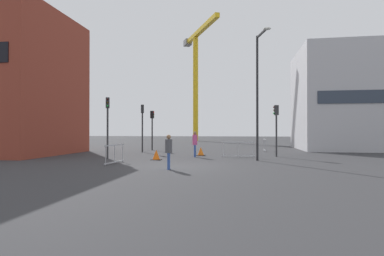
{
  "coord_description": "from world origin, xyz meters",
  "views": [
    {
      "loc": [
        3.16,
        -15.76,
        1.87
      ],
      "look_at": [
        0.0,
        3.91,
        2.02
      ],
      "focal_mm": 29.03,
      "sensor_mm": 36.0,
      "label": 1
    }
  ],
  "objects_px": {
    "traffic_cone_orange": "(201,152)",
    "pedestrian_walking": "(169,149)",
    "traffic_light_median": "(152,124)",
    "construction_crane": "(196,67)",
    "traffic_cone_by_barrier": "(156,155)",
    "traffic_light_verge": "(108,118)",
    "traffic_light_crosswalk": "(276,122)",
    "traffic_light_near": "(142,120)",
    "streetlamp_tall": "(259,86)",
    "pedestrian_waiting": "(195,142)"
  },
  "relations": [
    {
      "from": "traffic_cone_orange",
      "to": "pedestrian_walking",
      "type": "bearing_deg",
      "value": -93.1
    },
    {
      "from": "pedestrian_walking",
      "to": "traffic_light_median",
      "type": "bearing_deg",
      "value": 109.52
    },
    {
      "from": "traffic_light_median",
      "to": "construction_crane",
      "type": "bearing_deg",
      "value": 88.97
    },
    {
      "from": "construction_crane",
      "to": "traffic_cone_by_barrier",
      "type": "distance_m",
      "value": 36.87
    },
    {
      "from": "traffic_light_verge",
      "to": "traffic_light_median",
      "type": "bearing_deg",
      "value": 87.34
    },
    {
      "from": "traffic_light_crosswalk",
      "to": "traffic_cone_orange",
      "type": "distance_m",
      "value": 5.84
    },
    {
      "from": "traffic_light_near",
      "to": "traffic_cone_by_barrier",
      "type": "xyz_separation_m",
      "value": [
        3.04,
        -6.42,
        -2.42
      ]
    },
    {
      "from": "traffic_light_verge",
      "to": "pedestrian_walking",
      "type": "xyz_separation_m",
      "value": [
        5.31,
        -4.87,
        -1.75
      ]
    },
    {
      "from": "traffic_light_crosswalk",
      "to": "pedestrian_walking",
      "type": "bearing_deg",
      "value": -125.59
    },
    {
      "from": "streetlamp_tall",
      "to": "traffic_cone_orange",
      "type": "distance_m",
      "value": 6.81
    },
    {
      "from": "traffic_light_crosswalk",
      "to": "pedestrian_walking",
      "type": "height_order",
      "value": "traffic_light_crosswalk"
    },
    {
      "from": "pedestrian_walking",
      "to": "traffic_cone_by_barrier",
      "type": "height_order",
      "value": "pedestrian_walking"
    },
    {
      "from": "traffic_light_median",
      "to": "pedestrian_waiting",
      "type": "xyz_separation_m",
      "value": [
        5.11,
        -6.83,
        -1.45
      ]
    },
    {
      "from": "traffic_cone_by_barrier",
      "to": "traffic_cone_orange",
      "type": "distance_m",
      "value": 4.4
    },
    {
      "from": "pedestrian_walking",
      "to": "traffic_light_verge",
      "type": "bearing_deg",
      "value": 137.44
    },
    {
      "from": "traffic_cone_orange",
      "to": "traffic_light_near",
      "type": "bearing_deg",
      "value": 153.3
    },
    {
      "from": "traffic_cone_by_barrier",
      "to": "construction_crane",
      "type": "bearing_deg",
      "value": 94.17
    },
    {
      "from": "traffic_light_crosswalk",
      "to": "traffic_cone_orange",
      "type": "bearing_deg",
      "value": 178.63
    },
    {
      "from": "traffic_light_crosswalk",
      "to": "traffic_cone_orange",
      "type": "relative_size",
      "value": 5.68
    },
    {
      "from": "construction_crane",
      "to": "streetlamp_tall",
      "type": "bearing_deg",
      "value": -75.48
    },
    {
      "from": "pedestrian_waiting",
      "to": "traffic_cone_orange",
      "type": "distance_m",
      "value": 1.57
    },
    {
      "from": "traffic_light_crosswalk",
      "to": "traffic_light_verge",
      "type": "relative_size",
      "value": 0.9
    },
    {
      "from": "construction_crane",
      "to": "traffic_light_near",
      "type": "xyz_separation_m",
      "value": [
        -0.52,
        -28.14,
        -10.18
      ]
    },
    {
      "from": "traffic_light_verge",
      "to": "pedestrian_walking",
      "type": "bearing_deg",
      "value": -42.56
    },
    {
      "from": "traffic_light_median",
      "to": "traffic_cone_orange",
      "type": "xyz_separation_m",
      "value": [
        5.34,
        -5.47,
        -2.2
      ]
    },
    {
      "from": "traffic_light_verge",
      "to": "traffic_cone_by_barrier",
      "type": "bearing_deg",
      "value": -4.19
    },
    {
      "from": "traffic_light_near",
      "to": "traffic_light_crosswalk",
      "type": "xyz_separation_m",
      "value": [
        10.82,
        -2.85,
        -0.25
      ]
    },
    {
      "from": "traffic_light_median",
      "to": "traffic_light_verge",
      "type": "distance_m",
      "value": 8.94
    },
    {
      "from": "traffic_light_crosswalk",
      "to": "traffic_cone_by_barrier",
      "type": "height_order",
      "value": "traffic_light_crosswalk"
    },
    {
      "from": "traffic_light_crosswalk",
      "to": "pedestrian_waiting",
      "type": "distance_m",
      "value": 5.96
    },
    {
      "from": "pedestrian_waiting",
      "to": "traffic_light_verge",
      "type": "bearing_deg",
      "value": -159.18
    },
    {
      "from": "construction_crane",
      "to": "pedestrian_waiting",
      "type": "bearing_deg",
      "value": -81.79
    },
    {
      "from": "pedestrian_walking",
      "to": "traffic_cone_orange",
      "type": "height_order",
      "value": "pedestrian_walking"
    },
    {
      "from": "traffic_light_near",
      "to": "pedestrian_walking",
      "type": "xyz_separation_m",
      "value": [
        4.95,
        -11.05,
        -1.76
      ]
    },
    {
      "from": "construction_crane",
      "to": "streetlamp_tall",
      "type": "relative_size",
      "value": 2.49
    },
    {
      "from": "streetlamp_tall",
      "to": "construction_crane",
      "type": "bearing_deg",
      "value": 104.52
    },
    {
      "from": "traffic_light_verge",
      "to": "pedestrian_waiting",
      "type": "height_order",
      "value": "traffic_light_verge"
    },
    {
      "from": "traffic_light_crosswalk",
      "to": "streetlamp_tall",
      "type": "bearing_deg",
      "value": -112.67
    },
    {
      "from": "traffic_light_verge",
      "to": "pedestrian_waiting",
      "type": "xyz_separation_m",
      "value": [
        5.52,
        2.1,
        -1.66
      ]
    },
    {
      "from": "pedestrian_waiting",
      "to": "streetlamp_tall",
      "type": "bearing_deg",
      "value": -26.67
    },
    {
      "from": "construction_crane",
      "to": "traffic_light_median",
      "type": "xyz_separation_m",
      "value": [
        -0.46,
        -25.38,
        -10.4
      ]
    },
    {
      "from": "traffic_light_near",
      "to": "traffic_light_crosswalk",
      "type": "distance_m",
      "value": 11.19
    },
    {
      "from": "traffic_light_near",
      "to": "traffic_light_verge",
      "type": "xyz_separation_m",
      "value": [
        -0.35,
        -6.17,
        -0.01
      ]
    },
    {
      "from": "construction_crane",
      "to": "traffic_cone_by_barrier",
      "type": "height_order",
      "value": "construction_crane"
    },
    {
      "from": "streetlamp_tall",
      "to": "traffic_light_verge",
      "type": "height_order",
      "value": "streetlamp_tall"
    },
    {
      "from": "traffic_cone_by_barrier",
      "to": "traffic_light_median",
      "type": "bearing_deg",
      "value": 107.98
    },
    {
      "from": "pedestrian_waiting",
      "to": "pedestrian_walking",
      "type": "bearing_deg",
      "value": -91.76
    },
    {
      "from": "streetlamp_tall",
      "to": "pedestrian_waiting",
      "type": "relative_size",
      "value": 4.3
    },
    {
      "from": "traffic_light_verge",
      "to": "pedestrian_waiting",
      "type": "bearing_deg",
      "value": 20.82
    },
    {
      "from": "traffic_light_crosswalk",
      "to": "traffic_light_median",
      "type": "xyz_separation_m",
      "value": [
        -10.76,
        5.6,
        0.03
      ]
    }
  ]
}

